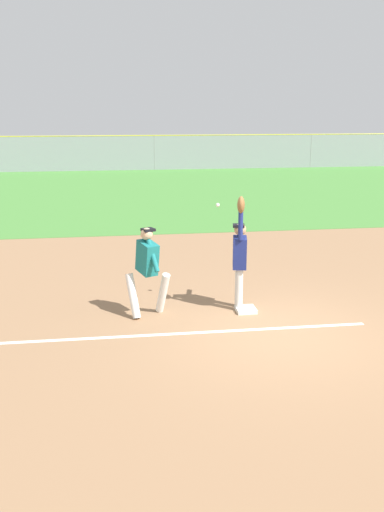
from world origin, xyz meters
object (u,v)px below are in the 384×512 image
object	(u,v)px
runner	(147,265)
parked_car_red	(14,156)
first_base	(246,310)
parked_car_black	(90,155)
parked_car_silver	(217,153)
fielder	(240,254)
baseball	(218,205)
parked_car_tan	(154,154)
parked_car_green	(278,153)

from	to	relation	value
runner	parked_car_red	bearing A→B (deg)	78.96
first_base	parked_car_black	distance (m)	30.40
runner	parked_car_red	size ratio (longest dim) A/B	0.38
first_base	parked_car_silver	distance (m)	30.40
first_base	fielder	distance (m)	1.10
baseball	first_base	bearing A→B (deg)	-44.89
parked_car_tan	first_base	bearing A→B (deg)	-96.39
runner	baseball	bearing A→B (deg)	-7.97
fielder	parked_car_black	bearing A→B (deg)	-70.86
fielder	baseball	world-z (taller)	fielder
parked_car_green	parked_car_red	bearing A→B (deg)	-173.92
parked_car_black	parked_car_green	xyz separation A→B (m)	(13.50, -0.50, 0.00)
fielder	parked_car_tan	size ratio (longest dim) A/B	0.50
parked_car_red	parked_car_silver	distance (m)	14.06
fielder	parked_car_silver	bearing A→B (deg)	-88.04
fielder	parked_car_green	size ratio (longest dim) A/B	0.50
fielder	parked_car_red	distance (m)	30.68
first_base	baseball	size ratio (longest dim) A/B	5.14
parked_car_red	parked_car_black	distance (m)	5.07
baseball	parked_car_tan	bearing A→B (deg)	87.91
first_base	parked_car_green	bearing A→B (deg)	72.07
fielder	parked_car_green	bearing A→B (deg)	-96.32
parked_car_black	parked_car_tan	xyz separation A→B (m)	(4.49, -0.47, 0.00)
parked_car_green	fielder	bearing A→B (deg)	-102.38
baseball	parked_car_tan	xyz separation A→B (m)	(1.07, 29.18, -1.37)
parked_car_green	parked_car_tan	bearing A→B (deg)	-174.37
parked_car_black	baseball	bearing A→B (deg)	-80.75
first_base	parked_car_tan	bearing A→B (deg)	88.89
fielder	baseball	size ratio (longest dim) A/B	30.81
baseball	parked_car_black	size ratio (longest dim) A/B	0.02
parked_car_black	parked_car_silver	size ratio (longest dim) A/B	1.01
runner	baseball	size ratio (longest dim) A/B	23.24
parked_car_green	parked_car_silver	bearing A→B (deg)	-178.33
parked_car_tan	parked_car_black	bearing A→B (deg)	168.77
fielder	parked_car_green	xyz separation A→B (m)	(9.70, 29.45, -0.45)
fielder	parked_car_tan	xyz separation A→B (m)	(0.68, 29.49, -0.45)
fielder	parked_car_silver	size ratio (longest dim) A/B	0.52
baseball	parked_car_silver	bearing A→B (deg)	79.23
baseball	parked_car_black	bearing A→B (deg)	96.58
parked_car_red	parked_car_green	xyz separation A→B (m)	(18.53, 0.08, 0.00)
parked_car_red	parked_car_silver	bearing A→B (deg)	3.97
runner	parked_car_silver	xyz separation A→B (m)	(7.02, 29.89, -0.32)
runner	parked_car_tan	world-z (taller)	runner
fielder	runner	xyz separation A→B (m)	(-1.80, -0.11, -0.12)
runner	parked_car_tan	distance (m)	29.70
first_base	baseball	distance (m)	2.12
first_base	parked_car_green	xyz separation A→B (m)	(9.59, 29.63, 0.63)
first_base	fielder	xyz separation A→B (m)	(-0.11, 0.18, 1.08)
parked_car_tan	parked_car_silver	size ratio (longest dim) A/B	1.03
first_base	parked_car_black	bearing A→B (deg)	97.39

